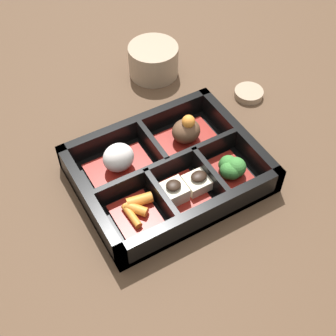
% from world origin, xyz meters
% --- Properties ---
extents(ground_plane, '(3.00, 3.00, 0.00)m').
position_xyz_m(ground_plane, '(0.00, 0.00, 0.00)').
color(ground_plane, '#4C3523').
extents(bento_base, '(0.26, 0.21, 0.01)m').
position_xyz_m(bento_base, '(0.00, 0.00, 0.01)').
color(bento_base, black).
rests_on(bento_base, ground_plane).
extents(bento_rim, '(0.26, 0.21, 0.05)m').
position_xyz_m(bento_rim, '(0.00, -0.00, 0.02)').
color(bento_rim, black).
rests_on(bento_rim, ground_plane).
extents(bowl_rice, '(0.10, 0.07, 0.05)m').
position_xyz_m(bowl_rice, '(-0.06, 0.04, 0.03)').
color(bowl_rice, maroon).
rests_on(bowl_rice, bento_base).
extents(bowl_stew, '(0.10, 0.07, 0.05)m').
position_xyz_m(bowl_stew, '(0.06, 0.04, 0.03)').
color(bowl_stew, maroon).
rests_on(bowl_stew, bento_base).
extents(bowl_carrots, '(0.06, 0.07, 0.02)m').
position_xyz_m(bowl_carrots, '(-0.07, -0.04, 0.02)').
color(bowl_carrots, maroon).
rests_on(bowl_carrots, bento_base).
extents(bowl_tofu, '(0.08, 0.07, 0.04)m').
position_xyz_m(bowl_tofu, '(0.00, -0.04, 0.02)').
color(bowl_tofu, maroon).
rests_on(bowl_tofu, bento_base).
extents(bowl_greens, '(0.05, 0.07, 0.04)m').
position_xyz_m(bowl_greens, '(0.08, -0.05, 0.03)').
color(bowl_greens, maroon).
rests_on(bowl_greens, bento_base).
extents(tea_cup, '(0.09, 0.09, 0.06)m').
position_xyz_m(tea_cup, '(0.10, 0.23, 0.03)').
color(tea_cup, gray).
rests_on(tea_cup, ground_plane).
extents(sauce_dish, '(0.05, 0.05, 0.01)m').
position_xyz_m(sauce_dish, '(0.21, 0.09, 0.01)').
color(sauce_dish, gray).
rests_on(sauce_dish, ground_plane).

